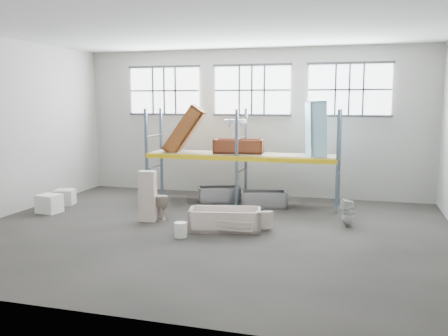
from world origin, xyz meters
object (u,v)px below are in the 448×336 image
(toilet_beige, at_px, (161,206))
(blue_tub_upright, at_px, (316,129))
(steel_tub_right, at_px, (264,199))
(bucket, at_px, (181,230))
(rust_tub_flat, at_px, (239,146))
(toilet_white, at_px, (348,213))
(bathtub_beige, at_px, (225,219))
(carton_near, at_px, (49,204))
(cistern_tall, at_px, (148,196))
(steel_tub_left, at_px, (219,194))

(toilet_beige, xyz_separation_m, blue_tub_upright, (3.97, 2.54, 2.05))
(steel_tub_right, distance_m, bucket, 3.98)
(steel_tub_right, bearing_deg, bucket, -108.71)
(toilet_beige, height_order, rust_tub_flat, rust_tub_flat)
(rust_tub_flat, bearing_deg, steel_tub_right, -26.41)
(toilet_beige, relative_size, toilet_white, 0.96)
(bathtub_beige, xyz_separation_m, bucket, (-0.83, -0.97, -0.09))
(toilet_beige, relative_size, bucket, 1.93)
(rust_tub_flat, relative_size, bucket, 4.28)
(rust_tub_flat, xyz_separation_m, carton_near, (-4.98, -2.89, -1.55))
(steel_tub_right, xyz_separation_m, rust_tub_flat, (-0.92, 0.46, 1.57))
(blue_tub_upright, bearing_deg, toilet_white, -61.76)
(toilet_beige, height_order, bucket, toilet_beige)
(cistern_tall, bearing_deg, toilet_white, 4.35)
(bathtub_beige, bearing_deg, toilet_beige, 150.21)
(toilet_white, bearing_deg, rust_tub_flat, -141.56)
(carton_near, bearing_deg, blue_tub_upright, 20.83)
(rust_tub_flat, height_order, carton_near, rust_tub_flat)
(toilet_white, xyz_separation_m, steel_tub_right, (-2.56, 1.63, -0.11))
(rust_tub_flat, xyz_separation_m, blue_tub_upright, (2.41, -0.08, 0.58))
(toilet_white, distance_m, blue_tub_upright, 3.05)
(steel_tub_left, height_order, blue_tub_upright, blue_tub_upright)
(cistern_tall, bearing_deg, rust_tub_flat, 53.89)
(toilet_white, distance_m, steel_tub_right, 3.03)
(toilet_white, bearing_deg, toilet_beige, -104.59)
(toilet_beige, bearing_deg, bathtub_beige, 139.08)
(steel_tub_right, height_order, rust_tub_flat, rust_tub_flat)
(toilet_beige, distance_m, steel_tub_left, 2.75)
(bucket, bearing_deg, bathtub_beige, 49.25)
(cistern_tall, relative_size, rust_tub_flat, 0.89)
(blue_tub_upright, distance_m, bucket, 5.45)
(bucket, xyz_separation_m, carton_near, (-4.62, 1.34, 0.09))
(steel_tub_left, bearing_deg, toilet_beige, -109.78)
(bathtub_beige, xyz_separation_m, toilet_white, (3.00, 1.18, 0.10))
(steel_tub_left, distance_m, rust_tub_flat, 1.70)
(cistern_tall, bearing_deg, carton_near, 172.36)
(toilet_beige, distance_m, carton_near, 3.42)
(rust_tub_flat, height_order, blue_tub_upright, blue_tub_upright)
(cistern_tall, distance_m, toilet_white, 5.34)
(toilet_white, bearing_deg, bathtub_beige, -89.15)
(steel_tub_left, distance_m, steel_tub_right, 1.62)
(blue_tub_upright, bearing_deg, steel_tub_left, 179.16)
(cistern_tall, xyz_separation_m, bucket, (1.42, -1.23, -0.51))
(bathtub_beige, bearing_deg, steel_tub_left, 96.80)
(steel_tub_left, bearing_deg, cistern_tall, -110.91)
(cistern_tall, distance_m, bucket, 1.94)
(bathtub_beige, bearing_deg, toilet_white, 9.23)
(bathtub_beige, distance_m, rust_tub_flat, 3.65)
(toilet_beige, distance_m, blue_tub_upright, 5.14)
(bathtub_beige, distance_m, carton_near, 5.47)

